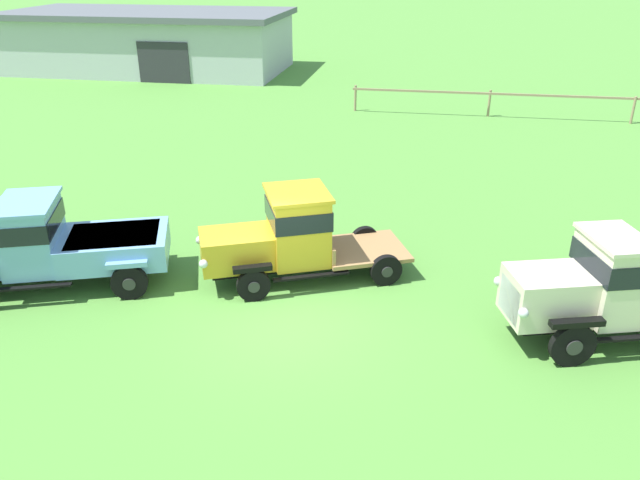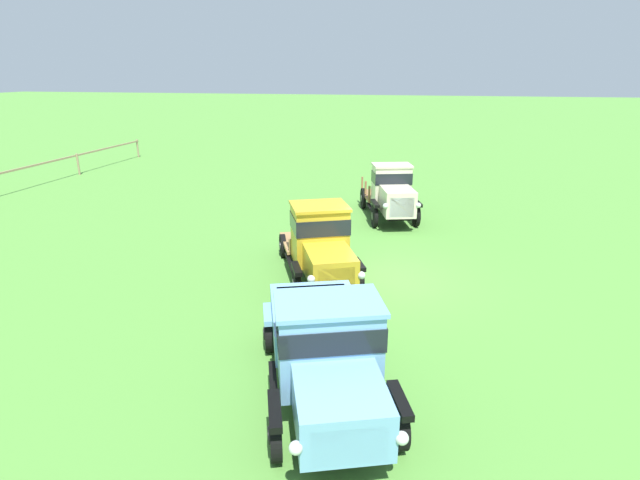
{
  "view_description": "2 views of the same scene",
  "coord_description": "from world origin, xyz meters",
  "px_view_note": "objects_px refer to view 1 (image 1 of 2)",
  "views": [
    {
      "loc": [
        2.7,
        -11.27,
        7.32
      ],
      "look_at": [
        0.34,
        2.11,
        1.0
      ],
      "focal_mm": 35.0,
      "sensor_mm": 36.0,
      "label": 1
    },
    {
      "loc": [
        -13.72,
        -0.99,
        5.89
      ],
      "look_at": [
        0.34,
        2.11,
        1.0
      ],
      "focal_mm": 28.0,
      "sensor_mm": 36.0,
      "label": 2
    }
  ],
  "objects_px": {
    "farm_shed": "(150,40)",
    "vintage_truck_foreground_near": "(51,244)",
    "vintage_truck_second_in_line": "(288,235)",
    "vintage_truck_midrow_center": "(596,288)"
  },
  "relations": [
    {
      "from": "vintage_truck_midrow_center",
      "to": "farm_shed",
      "type": "bearing_deg",
      "value": 127.61
    },
    {
      "from": "vintage_truck_foreground_near",
      "to": "farm_shed",
      "type": "bearing_deg",
      "value": 109.45
    },
    {
      "from": "vintage_truck_second_in_line",
      "to": "farm_shed",
      "type": "bearing_deg",
      "value": 119.64
    },
    {
      "from": "farm_shed",
      "to": "vintage_truck_foreground_near",
      "type": "xyz_separation_m",
      "value": [
        10.05,
        -28.44,
        -0.84
      ]
    },
    {
      "from": "vintage_truck_second_in_line",
      "to": "vintage_truck_midrow_center",
      "type": "relative_size",
      "value": 1.06
    },
    {
      "from": "farm_shed",
      "to": "vintage_truck_midrow_center",
      "type": "height_order",
      "value": "farm_shed"
    },
    {
      "from": "farm_shed",
      "to": "vintage_truck_foreground_near",
      "type": "relative_size",
      "value": 3.31
    },
    {
      "from": "vintage_truck_second_in_line",
      "to": "vintage_truck_midrow_center",
      "type": "height_order",
      "value": "vintage_truck_midrow_center"
    },
    {
      "from": "farm_shed",
      "to": "vintage_truck_midrow_center",
      "type": "distance_m",
      "value": 36.22
    },
    {
      "from": "farm_shed",
      "to": "vintage_truck_second_in_line",
      "type": "bearing_deg",
      "value": -60.36
    }
  ]
}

